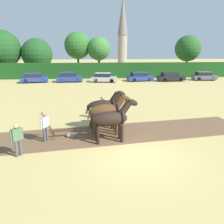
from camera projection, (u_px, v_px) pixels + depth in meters
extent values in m
plane|color=tan|center=(137.00, 155.00, 10.53)|extent=(240.00, 240.00, 0.00)
cube|color=brown|center=(38.00, 140.00, 12.33)|extent=(26.13, 6.60, 0.01)
cube|color=#194719|center=(102.00, 70.00, 39.81)|extent=(57.95, 1.40, 2.74)
cylinder|color=#423323|center=(4.00, 68.00, 43.95)|extent=(0.44, 0.44, 3.13)
sphere|color=#1E4C1E|center=(2.00, 49.00, 42.98)|extent=(7.35, 7.35, 7.35)
cylinder|color=#423323|center=(38.00, 69.00, 45.11)|extent=(0.44, 0.44, 2.50)
sphere|color=#1E4C1E|center=(37.00, 54.00, 44.30)|extent=(6.18, 6.18, 6.18)
cylinder|color=#423323|center=(78.00, 64.00, 45.24)|extent=(0.44, 0.44, 4.39)
sphere|color=#2D6628|center=(78.00, 45.00, 44.25)|extent=(5.37, 5.37, 5.37)
cylinder|color=#423323|center=(99.00, 65.00, 44.66)|extent=(0.44, 0.44, 3.95)
sphere|color=#387533|center=(99.00, 49.00, 43.77)|extent=(4.61, 4.61, 4.61)
cylinder|color=brown|center=(186.00, 65.00, 46.16)|extent=(0.44, 0.44, 3.84)
sphere|color=#235623|center=(188.00, 48.00, 45.25)|extent=(5.30, 5.30, 5.30)
cylinder|color=gray|center=(122.00, 50.00, 72.70)|extent=(3.04, 3.04, 9.78)
cone|color=slate|center=(123.00, 15.00, 69.75)|extent=(3.35, 3.35, 11.95)
ellipsoid|color=black|center=(109.00, 119.00, 11.77)|extent=(2.13, 1.10, 0.80)
cylinder|color=black|center=(120.00, 131.00, 12.35)|extent=(0.18, 0.18, 0.95)
cylinder|color=black|center=(122.00, 134.00, 11.91)|extent=(0.18, 0.18, 0.95)
cylinder|color=black|center=(97.00, 133.00, 12.07)|extent=(0.18, 0.18, 0.95)
cylinder|color=black|center=(98.00, 136.00, 11.63)|extent=(0.18, 0.18, 0.95)
cylinder|color=black|center=(125.00, 109.00, 11.81)|extent=(0.86, 0.48, 0.95)
ellipsoid|color=black|center=(133.00, 103.00, 11.82)|extent=(0.71, 0.34, 0.54)
cube|color=black|center=(128.00, 106.00, 11.81)|extent=(0.46, 0.14, 0.62)
cylinder|color=black|center=(91.00, 122.00, 11.58)|extent=(0.31, 0.16, 0.71)
torus|color=black|center=(122.00, 117.00, 11.90)|extent=(0.21, 0.84, 0.83)
ellipsoid|color=#513319|center=(105.00, 112.00, 12.77)|extent=(2.07, 1.16, 0.87)
cylinder|color=#513319|center=(115.00, 124.00, 13.39)|extent=(0.18, 0.18, 1.03)
cylinder|color=#513319|center=(117.00, 127.00, 12.91)|extent=(0.18, 0.18, 1.03)
cylinder|color=#513319|center=(94.00, 126.00, 13.12)|extent=(0.18, 0.18, 1.03)
cylinder|color=#513319|center=(95.00, 128.00, 12.64)|extent=(0.18, 0.18, 1.03)
cylinder|color=#513319|center=(119.00, 103.00, 12.82)|extent=(0.82, 0.51, 0.86)
ellipsoid|color=#513319|center=(126.00, 98.00, 12.83)|extent=(0.71, 0.34, 0.54)
cube|color=gray|center=(122.00, 100.00, 12.81)|extent=(0.40, 0.13, 0.53)
cylinder|color=gray|center=(89.00, 114.00, 12.60)|extent=(0.31, 0.16, 0.71)
torus|color=black|center=(117.00, 110.00, 12.90)|extent=(0.22, 0.90, 0.89)
ellipsoid|color=black|center=(102.00, 107.00, 13.80)|extent=(2.03, 1.15, 0.87)
cylinder|color=black|center=(111.00, 119.00, 14.42)|extent=(0.18, 0.18, 1.04)
cylinder|color=black|center=(112.00, 121.00, 13.94)|extent=(0.18, 0.18, 1.04)
cylinder|color=black|center=(92.00, 120.00, 14.15)|extent=(0.18, 0.18, 1.04)
cylinder|color=black|center=(93.00, 122.00, 13.68)|extent=(0.18, 0.18, 1.04)
cylinder|color=black|center=(114.00, 99.00, 13.84)|extent=(0.85, 0.51, 0.91)
ellipsoid|color=black|center=(121.00, 94.00, 13.85)|extent=(0.71, 0.34, 0.54)
cube|color=gray|center=(117.00, 96.00, 13.83)|extent=(0.43, 0.13, 0.57)
cylinder|color=gray|center=(87.00, 109.00, 13.63)|extent=(0.31, 0.16, 0.71)
torus|color=black|center=(112.00, 105.00, 13.93)|extent=(0.22, 0.89, 0.89)
cube|color=#4C331E|center=(61.00, 131.00, 12.49)|extent=(1.29, 0.26, 0.12)
cube|color=#939399|center=(71.00, 135.00, 12.70)|extent=(0.50, 0.26, 0.39)
cylinder|color=#4C331E|center=(51.00, 128.00, 12.53)|extent=(0.40, 0.11, 0.96)
cylinder|color=#4C331E|center=(51.00, 131.00, 12.15)|extent=(0.40, 0.11, 0.96)
cylinder|color=#4C4C4C|center=(47.00, 133.00, 12.15)|extent=(0.14, 0.14, 0.83)
cylinder|color=#4C4C4C|center=(44.00, 135.00, 11.96)|extent=(0.14, 0.14, 0.83)
cube|color=#B7B7BC|center=(45.00, 122.00, 11.86)|extent=(0.41, 0.52, 0.58)
sphere|color=tan|center=(44.00, 115.00, 11.75)|extent=(0.22, 0.22, 0.22)
cylinder|color=#B7B7BC|center=(48.00, 121.00, 12.12)|extent=(0.09, 0.09, 0.55)
cylinder|color=#B7B7BC|center=(41.00, 124.00, 11.62)|extent=(0.09, 0.09, 0.55)
cylinder|color=tan|center=(44.00, 114.00, 11.73)|extent=(0.42, 0.42, 0.02)
cylinder|color=tan|center=(44.00, 113.00, 11.72)|extent=(0.21, 0.21, 0.10)
cylinder|color=#38332D|center=(102.00, 114.00, 15.97)|extent=(0.14, 0.14, 0.83)
cylinder|color=#38332D|center=(103.00, 114.00, 15.80)|extent=(0.14, 0.14, 0.83)
cube|color=#4C6B4C|center=(103.00, 104.00, 15.69)|extent=(0.41, 0.52, 0.59)
sphere|color=tan|center=(102.00, 99.00, 15.58)|extent=(0.22, 0.22, 0.22)
cylinder|color=#4C6B4C|center=(100.00, 104.00, 15.93)|extent=(0.09, 0.09, 0.55)
cylinder|color=#4C6B4C|center=(105.00, 106.00, 15.47)|extent=(0.09, 0.09, 0.55)
cylinder|color=tan|center=(102.00, 98.00, 15.56)|extent=(0.43, 0.43, 0.02)
cylinder|color=tan|center=(102.00, 97.00, 15.55)|extent=(0.21, 0.21, 0.10)
cylinder|color=#4C4C4C|center=(20.00, 147.00, 10.43)|extent=(0.14, 0.14, 0.81)
cylinder|color=#4C4C4C|center=(16.00, 149.00, 10.27)|extent=(0.14, 0.14, 0.81)
cube|color=#4C6B4C|center=(17.00, 134.00, 10.16)|extent=(0.47, 0.48, 0.58)
sphere|color=tan|center=(16.00, 126.00, 10.05)|extent=(0.22, 0.22, 0.22)
cylinder|color=#4C6B4C|center=(22.00, 133.00, 10.38)|extent=(0.09, 0.09, 0.54)
cylinder|color=#4C6B4C|center=(11.00, 137.00, 9.95)|extent=(0.09, 0.09, 0.54)
cube|color=navy|center=(35.00, 79.00, 34.35)|extent=(4.40, 2.55, 0.68)
cube|color=black|center=(33.00, 75.00, 34.13)|extent=(2.74, 2.06, 0.55)
cube|color=navy|center=(33.00, 73.00, 34.04)|extent=(2.74, 2.06, 0.06)
cylinder|color=black|center=(43.00, 79.00, 35.48)|extent=(0.69, 0.34, 0.67)
cylinder|color=black|center=(43.00, 81.00, 34.03)|extent=(0.69, 0.34, 0.67)
cylinder|color=black|center=(26.00, 80.00, 34.78)|extent=(0.69, 0.34, 0.67)
cylinder|color=black|center=(26.00, 81.00, 33.33)|extent=(0.69, 0.34, 0.67)
cube|color=navy|center=(70.00, 79.00, 34.89)|extent=(4.14, 2.00, 0.73)
cube|color=black|center=(68.00, 74.00, 34.68)|extent=(2.51, 1.74, 0.60)
cube|color=navy|center=(68.00, 72.00, 34.59)|extent=(2.51, 1.74, 0.06)
cylinder|color=black|center=(78.00, 79.00, 35.87)|extent=(0.69, 0.25, 0.68)
cylinder|color=black|center=(78.00, 80.00, 34.36)|extent=(0.69, 0.25, 0.68)
cylinder|color=black|center=(62.00, 79.00, 35.53)|extent=(0.69, 0.25, 0.68)
cylinder|color=black|center=(61.00, 81.00, 34.02)|extent=(0.69, 0.25, 0.68)
cube|color=#A8A8B2|center=(104.00, 79.00, 34.75)|extent=(4.28, 2.48, 0.68)
cube|color=black|center=(103.00, 75.00, 34.60)|extent=(2.66, 2.02, 0.56)
cube|color=#A8A8B2|center=(103.00, 73.00, 34.51)|extent=(2.66, 2.02, 0.06)
cylinder|color=black|center=(112.00, 80.00, 35.46)|extent=(0.68, 0.33, 0.65)
cylinder|color=black|center=(111.00, 81.00, 33.95)|extent=(0.68, 0.33, 0.65)
cylinder|color=black|center=(97.00, 79.00, 35.65)|extent=(0.68, 0.33, 0.65)
cylinder|color=black|center=(96.00, 81.00, 34.14)|extent=(0.68, 0.33, 0.65)
cube|color=navy|center=(140.00, 78.00, 35.99)|extent=(4.40, 2.34, 0.68)
cube|color=black|center=(139.00, 74.00, 35.77)|extent=(2.71, 1.93, 0.57)
cube|color=navy|center=(139.00, 72.00, 35.69)|extent=(2.71, 1.93, 0.06)
cylinder|color=black|center=(146.00, 78.00, 37.06)|extent=(0.62, 0.30, 0.60)
cylinder|color=black|center=(149.00, 80.00, 35.60)|extent=(0.62, 0.30, 0.60)
cylinder|color=black|center=(131.00, 79.00, 36.49)|extent=(0.62, 0.30, 0.60)
cylinder|color=black|center=(134.00, 80.00, 35.03)|extent=(0.62, 0.30, 0.60)
cube|color=black|center=(171.00, 78.00, 35.95)|extent=(4.37, 1.94, 0.67)
cube|color=black|center=(170.00, 74.00, 35.76)|extent=(2.64, 1.71, 0.55)
cube|color=black|center=(170.00, 72.00, 35.68)|extent=(2.64, 1.71, 0.06)
cylinder|color=black|center=(177.00, 78.00, 36.93)|extent=(0.63, 0.24, 0.63)
cylinder|color=black|center=(181.00, 80.00, 35.39)|extent=(0.63, 0.24, 0.63)
cylinder|color=black|center=(161.00, 79.00, 36.61)|extent=(0.63, 0.24, 0.63)
cylinder|color=black|center=(165.00, 80.00, 35.08)|extent=(0.63, 0.24, 0.63)
cube|color=#565B66|center=(204.00, 77.00, 37.01)|extent=(3.99, 2.16, 0.66)
cube|color=black|center=(204.00, 74.00, 36.84)|extent=(2.44, 1.85, 0.53)
cube|color=#565B66|center=(204.00, 72.00, 36.76)|extent=(2.44, 1.85, 0.06)
cylinder|color=black|center=(209.00, 78.00, 37.85)|extent=(0.69, 0.28, 0.68)
cylinder|color=black|center=(213.00, 79.00, 36.29)|extent=(0.69, 0.28, 0.68)
cylinder|color=black|center=(195.00, 78.00, 37.82)|extent=(0.69, 0.28, 0.68)
cylinder|color=black|center=(199.00, 79.00, 36.27)|extent=(0.69, 0.28, 0.68)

